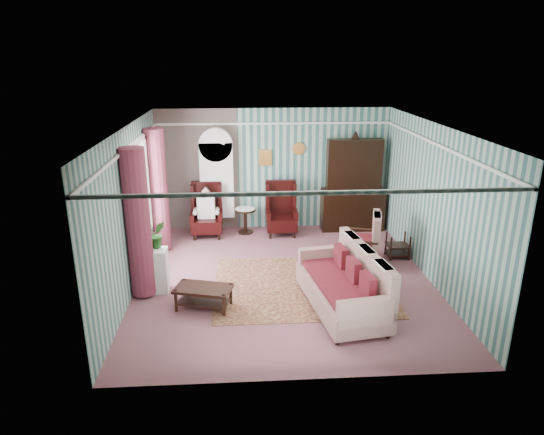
{
  "coord_description": "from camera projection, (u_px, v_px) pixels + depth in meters",
  "views": [
    {
      "loc": [
        -0.78,
        -8.34,
        4.08
      ],
      "look_at": [
        -0.19,
        0.6,
        1.05
      ],
      "focal_mm": 32.0,
      "sensor_mm": 36.0,
      "label": 1
    }
  ],
  "objects": [
    {
      "name": "potted_plant_b",
      "position": [
        158.0,
        235.0,
        8.58
      ],
      "size": [
        0.34,
        0.31,
        0.49
      ],
      "primitive_type": "imported",
      "rotation": [
        0.0,
        0.0,
        0.43
      ],
      "color": "#1F5019",
      "rests_on": "plant_stand"
    },
    {
      "name": "potted_plant_c",
      "position": [
        147.0,
        237.0,
        8.56
      ],
      "size": [
        0.31,
        0.31,
        0.43
      ],
      "primitive_type": "imported",
      "rotation": [
        0.0,
        0.0,
        0.37
      ],
      "color": "#19521E",
      "rests_on": "plant_stand"
    },
    {
      "name": "potted_plant_a",
      "position": [
        146.0,
        239.0,
        8.43
      ],
      "size": [
        0.41,
        0.36,
        0.45
      ],
      "primitive_type": "imported",
      "rotation": [
        0.0,
        0.0,
        -0.02
      ],
      "color": "#29561A",
      "rests_on": "plant_stand"
    },
    {
      "name": "seated_woman",
      "position": [
        207.0,
        212.0,
        11.26
      ],
      "size": [
        0.44,
        0.4,
        1.18
      ],
      "primitive_type": null,
      "color": "silver",
      "rests_on": "floor"
    },
    {
      "name": "wingback_left",
      "position": [
        206.0,
        211.0,
        11.25
      ],
      "size": [
        0.76,
        0.8,
        1.25
      ],
      "primitive_type": "cube",
      "color": "black",
      "rests_on": "floor"
    },
    {
      "name": "rug",
      "position": [
        302.0,
        286.0,
        8.97
      ],
      "size": [
        3.2,
        2.6,
        0.01
      ],
      "primitive_type": "cube",
      "color": "#471B17",
      "rests_on": "floor"
    },
    {
      "name": "floor",
      "position": [
        284.0,
        279.0,
        9.24
      ],
      "size": [
        6.0,
        6.0,
        0.0
      ],
      "primitive_type": "plane",
      "color": "brown",
      "rests_on": "ground"
    },
    {
      "name": "room_shell",
      "position": [
        250.0,
        175.0,
        8.72
      ],
      "size": [
        5.53,
        6.02,
        2.91
      ],
      "color": "#396862",
      "rests_on": "ground"
    },
    {
      "name": "floral_armchair",
      "position": [
        359.0,
        243.0,
        9.8
      ],
      "size": [
        1.07,
        1.07,
        0.91
      ],
      "primitive_type": "cube",
      "rotation": [
        0.0,
        0.0,
        1.33
      ],
      "color": "beige",
      "rests_on": "floor"
    },
    {
      "name": "coffee_table",
      "position": [
        204.0,
        297.0,
        8.15
      ],
      "size": [
        1.04,
        0.73,
        0.38
      ],
      "primitive_type": "cube",
      "rotation": [
        0.0,
        0.0,
        -0.26
      ],
      "color": "black",
      "rests_on": "floor"
    },
    {
      "name": "bookcase",
      "position": [
        217.0,
        186.0,
        11.48
      ],
      "size": [
        0.8,
        0.28,
        2.24
      ],
      "primitive_type": "cube",
      "color": "white",
      "rests_on": "floor"
    },
    {
      "name": "sofa",
      "position": [
        342.0,
        282.0,
        7.98
      ],
      "size": [
        1.22,
        2.29,
        1.02
      ],
      "primitive_type": "cube",
      "rotation": [
        0.0,
        0.0,
        1.73
      ],
      "color": "beige",
      "rests_on": "floor"
    },
    {
      "name": "dresser_hutch",
      "position": [
        354.0,
        182.0,
        11.55
      ],
      "size": [
        1.5,
        0.56,
        2.36
      ],
      "primitive_type": "cube",
      "color": "black",
      "rests_on": "floor"
    },
    {
      "name": "wingback_right",
      "position": [
        281.0,
        209.0,
        11.36
      ],
      "size": [
        0.76,
        0.8,
        1.25
      ],
      "primitive_type": "cube",
      "color": "black",
      "rests_on": "floor"
    },
    {
      "name": "round_side_table",
      "position": [
        245.0,
        221.0,
        11.55
      ],
      "size": [
        0.5,
        0.5,
        0.6
      ],
      "primitive_type": "cylinder",
      "color": "black",
      "rests_on": "floor"
    },
    {
      "name": "plant_stand",
      "position": [
        153.0,
        270.0,
        8.68
      ],
      "size": [
        0.55,
        0.35,
        0.8
      ],
      "primitive_type": "cube",
      "color": "silver",
      "rests_on": "floor"
    },
    {
      "name": "nest_table",
      "position": [
        398.0,
        245.0,
        10.15
      ],
      "size": [
        0.45,
        0.38,
        0.54
      ],
      "primitive_type": "cube",
      "color": "black",
      "rests_on": "floor"
    }
  ]
}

